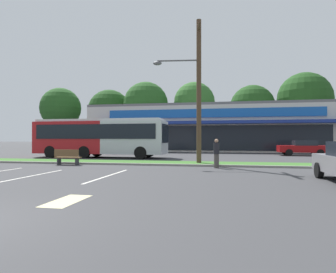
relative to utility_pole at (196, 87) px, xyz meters
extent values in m
cube|color=#386B28|center=(-3.62, 0.06, -4.80)|extent=(56.00, 2.20, 0.12)
cube|color=gray|center=(-3.62, -1.16, -4.80)|extent=(56.00, 0.24, 0.12)
cube|color=silver|center=(-6.50, -6.92, -4.86)|extent=(0.12, 4.80, 0.01)
cube|color=silver|center=(-3.25, -6.20, -4.86)|extent=(0.12, 4.80, 0.01)
cube|color=beige|center=(-2.32, -11.23, -4.86)|extent=(0.70, 1.60, 0.01)
cube|color=beige|center=(0.15, 21.96, -2.07)|extent=(31.09, 11.61, 5.57)
cube|color=black|center=(0.15, 16.12, -3.19)|extent=(26.11, 0.08, 2.90)
cube|color=navy|center=(0.15, 15.46, -1.41)|extent=(29.22, 1.40, 0.35)
cube|color=#1959AD|center=(0.15, 16.08, -0.29)|extent=(24.87, 0.16, 1.00)
cube|color=slate|center=(0.15, 21.96, 0.86)|extent=(31.09, 11.61, 0.30)
cylinder|color=#473323|center=(-27.10, 29.45, -2.66)|extent=(0.44, 0.44, 4.40)
sphere|color=#23511E|center=(-27.10, 29.45, 2.21)|extent=(7.13, 7.13, 7.13)
cylinder|color=#473323|center=(-18.39, 30.81, -3.03)|extent=(0.44, 0.44, 3.66)
sphere|color=#1E4719|center=(-18.39, 30.81, 1.62)|extent=(7.54, 7.54, 7.54)
cylinder|color=#473323|center=(-11.27, 29.21, -2.60)|extent=(0.44, 0.44, 4.53)
sphere|color=#23511E|center=(-11.27, 29.21, 2.48)|extent=(7.48, 7.48, 7.48)
cylinder|color=#473323|center=(-3.19, 29.88, -2.35)|extent=(0.44, 0.44, 5.02)
sphere|color=#2D6026|center=(-3.19, 29.88, 2.68)|extent=(6.72, 6.72, 6.72)
cylinder|color=#473323|center=(6.12, 30.78, -2.87)|extent=(0.44, 0.44, 3.98)
sphere|color=#1E4719|center=(6.12, 30.78, 1.80)|extent=(7.15, 7.15, 7.15)
cylinder|color=#473323|center=(13.98, 30.62, -2.53)|extent=(0.44, 0.44, 4.66)
sphere|color=#1E4719|center=(13.98, 30.62, 2.90)|extent=(8.27, 8.27, 8.27)
cylinder|color=#4C3826|center=(0.16, 0.02, -0.34)|extent=(0.30, 0.30, 9.04)
cube|color=#4C3826|center=(0.16, 0.02, 3.58)|extent=(0.42, 2.40, 0.14)
cylinder|color=#59595B|center=(-1.14, -0.13, 1.65)|extent=(2.59, 0.40, 0.10)
ellipsoid|color=#59595B|center=(-2.43, -0.28, 1.50)|extent=(0.56, 0.32, 0.24)
cube|color=#AD191E|center=(-11.24, 5.20, -3.16)|extent=(6.26, 2.65, 2.70)
cube|color=silver|center=(-5.58, 5.11, -3.16)|extent=(5.13, 2.63, 2.70)
cube|color=silver|center=(-8.69, 5.16, -1.71)|extent=(10.89, 2.47, 0.20)
cube|color=black|center=(-8.71, 3.85, -2.67)|extent=(10.40, 0.23, 1.19)
cube|color=black|center=(-3.01, 5.07, -2.84)|extent=(0.10, 2.17, 1.51)
cylinder|color=black|center=(-4.72, 6.27, -4.36)|extent=(1.00, 0.32, 1.00)
cylinder|color=black|center=(-4.75, 3.92, -4.36)|extent=(1.00, 0.32, 1.00)
cylinder|color=black|center=(-9.52, 6.34, -4.36)|extent=(1.00, 0.32, 1.00)
cylinder|color=black|center=(-9.56, 4.00, -4.36)|extent=(1.00, 0.32, 1.00)
cylinder|color=black|center=(-12.63, 6.40, -4.36)|extent=(1.00, 0.32, 1.00)
cylinder|color=black|center=(-12.67, 4.05, -4.36)|extent=(1.00, 0.32, 1.00)
cube|color=brown|center=(-7.77, -1.67, -4.41)|extent=(1.60, 0.45, 0.06)
cube|color=brown|center=(-7.77, -1.86, -4.13)|extent=(1.60, 0.06, 0.44)
cube|color=#333338|center=(-7.16, -1.67, -4.64)|extent=(0.08, 0.36, 0.45)
cube|color=#333338|center=(-8.38, -1.67, -4.64)|extent=(0.08, 0.36, 0.45)
cube|color=#0C3F1E|center=(-9.10, 11.40, -4.21)|extent=(4.67, 1.79, 0.66)
cube|color=black|center=(-9.33, 11.40, -3.63)|extent=(2.10, 1.57, 0.51)
cylinder|color=black|center=(-7.65, 12.25, -4.54)|extent=(0.64, 0.22, 0.64)
cylinder|color=black|center=(-7.65, 10.55, -4.54)|extent=(0.64, 0.22, 0.64)
cylinder|color=black|center=(-10.55, 12.25, -4.54)|extent=(0.64, 0.22, 0.64)
cylinder|color=black|center=(-10.55, 10.55, -4.54)|extent=(0.64, 0.22, 0.64)
cube|color=maroon|center=(8.92, 11.37, -4.23)|extent=(4.31, 1.82, 0.63)
cube|color=black|center=(9.14, 11.37, -3.67)|extent=(1.94, 1.60, 0.48)
cylinder|color=black|center=(7.58, 10.51, -4.54)|extent=(0.64, 0.22, 0.64)
cylinder|color=black|center=(7.58, 12.23, -4.54)|extent=(0.64, 0.22, 0.64)
cylinder|color=black|center=(10.26, 10.51, -4.54)|extent=(0.64, 0.22, 0.64)
cylinder|color=black|center=(10.26, 12.23, -4.54)|extent=(0.64, 0.22, 0.64)
cylinder|color=black|center=(5.54, -5.23, -4.54)|extent=(0.22, 0.64, 0.64)
cylinder|color=#47423D|center=(1.29, -1.93, -4.47)|extent=(0.27, 0.27, 0.77)
cylinder|color=black|center=(1.29, -1.93, -3.78)|extent=(0.32, 0.32, 0.61)
sphere|color=tan|center=(1.29, -1.93, -3.37)|extent=(0.21, 0.21, 0.21)
camera|label=1|loc=(1.74, -18.23, -3.22)|focal=31.33mm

